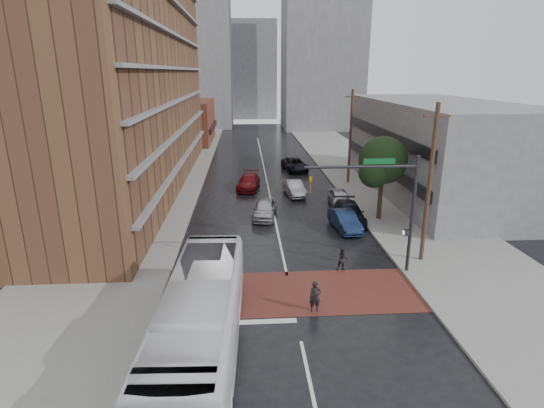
{
  "coord_description": "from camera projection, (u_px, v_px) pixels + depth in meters",
  "views": [
    {
      "loc": [
        -2.37,
        -20.31,
        11.66
      ],
      "look_at": [
        -0.69,
        5.77,
        3.5
      ],
      "focal_mm": 28.0,
      "sensor_mm": 36.0,
      "label": 1
    }
  ],
  "objects": [
    {
      "name": "ground",
      "position": [
        292.0,
        297.0,
        22.97
      ],
      "size": [
        160.0,
        160.0,
        0.0
      ],
      "primitive_type": "plane",
      "color": "black",
      "rests_on": "ground"
    },
    {
      "name": "crosswalk",
      "position": [
        291.0,
        292.0,
        23.44
      ],
      "size": [
        14.0,
        5.0,
        0.02
      ],
      "primitive_type": "cube",
      "color": "maroon",
      "rests_on": "ground"
    },
    {
      "name": "sidewalk_west",
      "position": [
        162.0,
        183.0,
        46.05
      ],
      "size": [
        9.0,
        90.0,
        0.15
      ],
      "primitive_type": "cube",
      "color": "gray",
      "rests_on": "ground"
    },
    {
      "name": "sidewalk_east",
      "position": [
        369.0,
        180.0,
        47.47
      ],
      "size": [
        9.0,
        90.0,
        0.15
      ],
      "primitive_type": "cube",
      "color": "gray",
      "rests_on": "ground"
    },
    {
      "name": "apartment_block",
      "position": [
        122.0,
        46.0,
        40.8
      ],
      "size": [
        10.0,
        44.0,
        28.0
      ],
      "primitive_type": "cube",
      "color": "brown",
      "rests_on": "ground"
    },
    {
      "name": "storefront_west",
      "position": [
        188.0,
        122.0,
        72.63
      ],
      "size": [
        8.0,
        16.0,
        7.0
      ],
      "primitive_type": "cube",
      "color": "brown",
      "rests_on": "ground"
    },
    {
      "name": "building_east",
      "position": [
        437.0,
        148.0,
        41.69
      ],
      "size": [
        11.0,
        26.0,
        9.0
      ],
      "primitive_type": "cube",
      "color": "gray",
      "rests_on": "ground"
    },
    {
      "name": "distant_tower_west",
      "position": [
        189.0,
        51.0,
        91.64
      ],
      "size": [
        18.0,
        16.0,
        32.0
      ],
      "primitive_type": "cube",
      "color": "gray",
      "rests_on": "ground"
    },
    {
      "name": "distant_tower_east",
      "position": [
        323.0,
        40.0,
        87.04
      ],
      "size": [
        16.0,
        14.0,
        36.0
      ],
      "primitive_type": "cube",
      "color": "gray",
      "rests_on": "ground"
    },
    {
      "name": "distant_tower_center",
      "position": [
        253.0,
        70.0,
        109.88
      ],
      "size": [
        12.0,
        10.0,
        24.0
      ],
      "primitive_type": "cube",
      "color": "gray",
      "rests_on": "ground"
    },
    {
      "name": "street_tree",
      "position": [
        383.0,
        163.0,
        33.54
      ],
      "size": [
        4.2,
        4.1,
        6.9
      ],
      "color": "#332319",
      "rests_on": "ground"
    },
    {
      "name": "signal_mast",
      "position": [
        389.0,
        198.0,
        24.3
      ],
      "size": [
        6.5,
        0.3,
        7.2
      ],
      "color": "#2D2D33",
      "rests_on": "ground"
    },
    {
      "name": "utility_pole_near",
      "position": [
        429.0,
        184.0,
        25.79
      ],
      "size": [
        1.6,
        0.26,
        10.0
      ],
      "color": "#473321",
      "rests_on": "ground"
    },
    {
      "name": "utility_pole_far",
      "position": [
        350.0,
        136.0,
        44.84
      ],
      "size": [
        1.6,
        0.26,
        10.0
      ],
      "color": "#473321",
      "rests_on": "ground"
    },
    {
      "name": "transit_bus",
      "position": [
        201.0,
        321.0,
        17.57
      ],
      "size": [
        3.46,
        12.77,
        3.53
      ],
      "primitive_type": "imported",
      "rotation": [
        0.0,
        0.0,
        -0.04
      ],
      "color": "white",
      "rests_on": "ground"
    },
    {
      "name": "pedestrian_a",
      "position": [
        315.0,
        297.0,
        21.36
      ],
      "size": [
        0.61,
        0.41,
        1.65
      ],
      "primitive_type": "imported",
      "rotation": [
        0.0,
        0.0,
        0.03
      ],
      "color": "black",
      "rests_on": "ground"
    },
    {
      "name": "pedestrian_b",
      "position": [
        343.0,
        260.0,
        25.82
      ],
      "size": [
        0.71,
        0.56,
        1.45
      ],
      "primitive_type": "imported",
      "rotation": [
        0.0,
        0.0,
        0.02
      ],
      "color": "black",
      "rests_on": "ground"
    },
    {
      "name": "car_travel_a",
      "position": [
        265.0,
        209.0,
        35.27
      ],
      "size": [
        2.46,
        4.7,
        1.53
      ],
      "primitive_type": "imported",
      "rotation": [
        0.0,
        0.0,
        -0.15
      ],
      "color": "#B0B2B8",
      "rests_on": "ground"
    },
    {
      "name": "car_travel_b",
      "position": [
        294.0,
        188.0,
        41.68
      ],
      "size": [
        2.1,
        4.54,
        1.44
      ],
      "primitive_type": "imported",
      "rotation": [
        0.0,
        0.0,
        0.13
      ],
      "color": "#A9ADB1",
      "rests_on": "ground"
    },
    {
      "name": "car_travel_c",
      "position": [
        248.0,
        182.0,
        44.09
      ],
      "size": [
        2.79,
        5.32,
        1.47
      ],
      "primitive_type": "imported",
      "rotation": [
        0.0,
        0.0,
        -0.15
      ],
      "color": "maroon",
      "rests_on": "ground"
    },
    {
      "name": "suv_travel",
      "position": [
        295.0,
        164.0,
        52.26
      ],
      "size": [
        3.29,
        5.69,
        1.49
      ],
      "primitive_type": "imported",
      "rotation": [
        0.0,
        0.0,
        0.16
      ],
      "color": "black",
      "rests_on": "ground"
    },
    {
      "name": "car_parked_near",
      "position": [
        345.0,
        221.0,
        32.6
      ],
      "size": [
        1.99,
        4.54,
        1.45
      ],
      "primitive_type": "imported",
      "rotation": [
        0.0,
        0.0,
        0.11
      ],
      "color": "#142347",
      "rests_on": "ground"
    },
    {
      "name": "car_parked_mid",
      "position": [
        349.0,
        213.0,
        34.39
      ],
      "size": [
        2.34,
        5.23,
        1.49
      ],
      "primitive_type": "imported",
      "rotation": [
        0.0,
        0.0,
        -0.05
      ],
      "color": "black",
      "rests_on": "ground"
    },
    {
      "name": "car_parked_far",
      "position": [
        340.0,
        198.0,
        38.36
      ],
      "size": [
        1.95,
        4.47,
        1.5
      ],
      "primitive_type": "imported",
      "rotation": [
        0.0,
        0.0,
        -0.04
      ],
      "color": "#ABACB3",
      "rests_on": "ground"
    }
  ]
}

